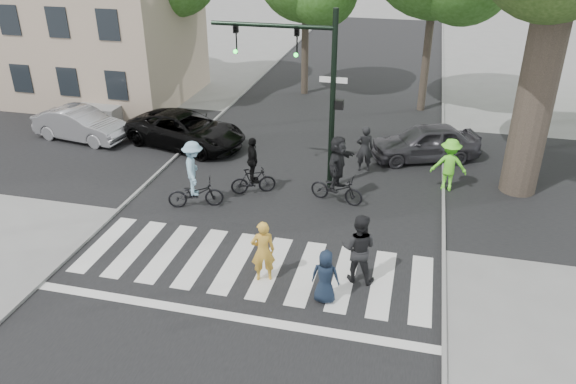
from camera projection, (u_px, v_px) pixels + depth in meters
The scene contains 19 objects.
ground at pixel (241, 286), 14.40m from camera, with size 120.00×120.00×0.00m, color gray.
road_stem at pixel (288, 199), 18.73m from camera, with size 10.00×70.00×0.01m, color black.
road_cross at pixel (307, 163), 21.32m from camera, with size 70.00×10.00×0.01m, color black.
curb_left at pixel (149, 182), 19.78m from camera, with size 0.10×70.00×0.10m, color gray.
curb_right at pixel (443, 215), 17.63m from camera, with size 0.10×70.00×0.10m, color gray.
crosswalk at pixel (249, 272), 14.97m from camera, with size 10.00×3.85×0.01m.
traffic_signal at pixel (307, 75), 17.92m from camera, with size 4.45×0.29×6.00m.
house at pixel (102, 20), 27.22m from camera, with size 8.40×8.10×8.82m.
pedestrian_woman at pixel (263, 251), 14.31m from camera, with size 0.63×0.41×1.72m, color gold.
pedestrian_child at pixel (325, 277), 13.57m from camera, with size 0.69×0.45×1.42m, color #162133.
pedestrian_adult at pixel (359, 248), 14.25m from camera, with size 0.92×0.72×1.90m, color black.
cyclist_left at pixel (195, 179), 17.81m from camera, with size 1.88×1.31×2.25m.
cyclist_mid at pixel (253, 171), 18.74m from camera, with size 1.57×1.03×2.00m.
cyclist_right at pixel (337, 173), 18.09m from camera, with size 1.91×1.77×2.30m.
car_suv at pixel (186, 130), 22.59m from camera, with size 2.28×4.94×1.37m, color black.
car_silver at pixel (81, 124), 23.22m from camera, with size 1.41×4.05×1.34m, color #A9AAAE.
car_grey at pixel (425, 142), 21.37m from camera, with size 1.65×4.09×1.39m, color #3C3B40.
bystander_hivis at pixel (449, 165), 18.93m from camera, with size 1.20×0.69×1.86m, color #6EFF33.
bystander_dark at pixel (364, 149), 20.36m from camera, with size 0.63×0.42×1.74m, color black.
Camera 1 is at (3.96, -11.11, 8.68)m, focal length 35.00 mm.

